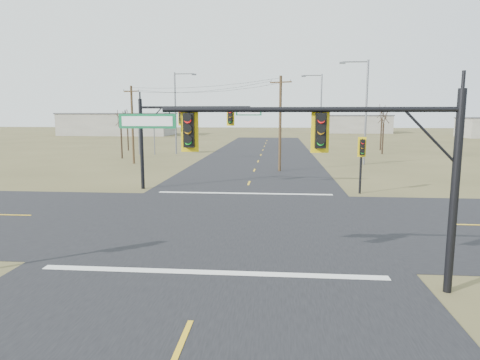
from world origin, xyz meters
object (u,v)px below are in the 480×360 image
object	(u,v)px
mast_arm_far	(184,124)
bare_tree_c	(384,116)
bare_tree_b	(127,116)
bare_tree_d	(382,111)
utility_pole_near	(280,122)
streetlight_b	(319,108)
streetlight_c	(177,109)
streetlight_a	(364,107)
mast_arm_near	(318,145)
highway_sign	(146,126)
bare_tree_a	(121,118)
utility_pole_far	(132,123)
pedestal_signal_ne	(362,152)

from	to	relation	value
mast_arm_far	bare_tree_c	bearing A→B (deg)	58.26
bare_tree_b	bare_tree_d	size ratio (longest dim) A/B	0.90
mast_arm_far	utility_pole_near	world-z (taller)	utility_pole_near
streetlight_b	mast_arm_far	bearing A→B (deg)	-123.00
mast_arm_far	bare_tree_d	distance (m)	43.12
streetlight_c	bare_tree_d	size ratio (longest dim) A/B	1.50
streetlight_a	bare_tree_d	bearing A→B (deg)	74.23
mast_arm_near	highway_sign	xyz separation A→B (m)	(-18.93, 43.72, -0.67)
utility_pole_near	streetlight_a	size ratio (longest dim) A/B	0.81
mast_arm_far	bare_tree_a	xyz separation A→B (m)	(-12.56, 21.21, 0.22)
streetlight_a	bare_tree_c	size ratio (longest dim) A/B	1.67
utility_pole_far	bare_tree_a	bearing A→B (deg)	121.97
bare_tree_a	bare_tree_c	size ratio (longest dim) A/B	0.94
streetlight_b	streetlight_c	bearing A→B (deg)	-169.22
utility_pole_near	streetlight_b	world-z (taller)	streetlight_b
utility_pole_near	mast_arm_near	bearing A→B (deg)	-87.95
mast_arm_far	highway_sign	distance (m)	28.65
utility_pole_near	utility_pole_far	size ratio (longest dim) A/B	1.06
mast_arm_near	bare_tree_a	size ratio (longest dim) A/B	1.65
utility_pole_near	pedestal_signal_ne	bearing A→B (deg)	-64.45
pedestal_signal_ne	streetlight_a	size ratio (longest dim) A/B	0.35
streetlight_a	utility_pole_far	bearing A→B (deg)	-174.48
pedestal_signal_ne	streetlight_c	xyz separation A→B (m)	(-19.42, 28.37, 3.28)
bare_tree_b	bare_tree_d	distance (m)	38.49
streetlight_a	streetlight_c	xyz separation A→B (m)	(-22.90, 10.49, -0.06)
mast_arm_far	streetlight_b	bearing A→B (deg)	73.75
streetlight_a	bare_tree_b	size ratio (longest dim) A/B	1.70
bare_tree_c	bare_tree_a	bearing A→B (deg)	-165.07
bare_tree_d	pedestal_signal_ne	bearing A→B (deg)	-104.93
streetlight_b	streetlight_a	bearing A→B (deg)	-94.99
utility_pole_far	bare_tree_a	world-z (taller)	utility_pole_far
mast_arm_near	mast_arm_far	distance (m)	19.02
bare_tree_d	streetlight_b	bearing A→B (deg)	-179.17
mast_arm_far	bare_tree_b	size ratio (longest dim) A/B	1.35
bare_tree_b	bare_tree_c	xyz separation A→B (m)	(36.98, -2.48, -0.01)
streetlight_c	highway_sign	bearing A→B (deg)	175.06
bare_tree_b	pedestal_signal_ne	bearing A→B (deg)	-49.75
streetlight_b	bare_tree_a	bearing A→B (deg)	-162.30
mast_arm_near	utility_pole_far	distance (m)	37.37
streetlight_c	bare_tree_c	world-z (taller)	streetlight_c
streetlight_b	streetlight_c	world-z (taller)	streetlight_b
mast_arm_far	pedestal_signal_ne	bearing A→B (deg)	0.03
utility_pole_far	streetlight_b	size ratio (longest dim) A/B	0.74
bare_tree_a	mast_arm_near	bearing A→B (deg)	-61.96
utility_pole_near	streetlight_b	distance (m)	26.64
utility_pole_far	bare_tree_b	xyz separation A→B (m)	(-6.58, 16.77, 0.79)
streetlight_a	bare_tree_d	size ratio (longest dim) A/B	1.52
mast_arm_far	streetlight_b	distance (m)	38.95
mast_arm_near	streetlight_a	distance (m)	35.41
utility_pole_far	highway_sign	world-z (taller)	utility_pole_far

